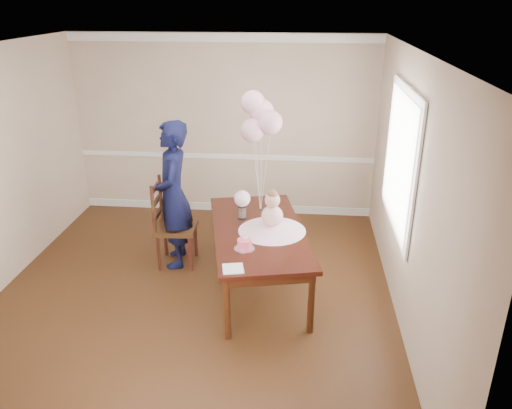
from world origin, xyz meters
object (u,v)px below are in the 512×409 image
object	(u,v)px
birthday_cake	(244,244)
woman	(173,195)
dining_chair_seat	(176,228)
dining_table_top	(258,231)

from	to	relation	value
birthday_cake	woman	xyz separation A→B (m)	(-0.99, 0.98, 0.12)
birthday_cake	dining_chair_seat	distance (m)	1.40
dining_table_top	woman	xyz separation A→B (m)	(-1.09, 0.49, 0.20)
dining_table_top	woman	size ratio (longest dim) A/B	1.08
woman	dining_table_top	bearing A→B (deg)	54.52
dining_table_top	dining_chair_seat	distance (m)	1.19
dining_table_top	dining_chair_seat	bearing A→B (deg)	143.84
dining_chair_seat	woman	distance (m)	0.43
dining_chair_seat	woman	world-z (taller)	woman
dining_chair_seat	dining_table_top	bearing A→B (deg)	-26.60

